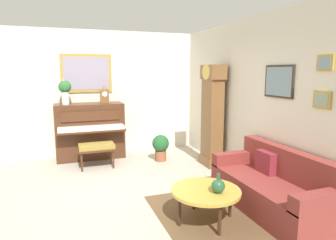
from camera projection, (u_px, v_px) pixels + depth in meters
ground_plane at (115, 199)px, 4.60m from camera, size 6.40×6.00×0.10m
wall_left at (94, 93)px, 6.78m from camera, size 0.13×4.90×2.80m
wall_back at (252, 100)px, 5.14m from camera, size 5.30×0.13×2.80m
area_rug at (222, 221)px, 3.82m from camera, size 2.10×1.50×0.01m
piano at (90, 131)px, 6.52m from camera, size 0.87×1.44×1.21m
piano_bench at (97, 148)px, 5.87m from camera, size 0.42×0.70×0.48m
grandfather_clock at (212, 118)px, 5.95m from camera, size 0.52×0.34×2.03m
couch at (273, 188)px, 4.10m from camera, size 1.90×0.80×0.84m
coffee_table at (206, 192)px, 3.76m from camera, size 0.88×0.88×0.43m
mantel_clock at (104, 95)px, 6.50m from camera, size 0.13×0.18×0.38m
flower_vase at (65, 89)px, 6.21m from camera, size 0.26×0.26×0.58m
green_jug at (218, 186)px, 3.64m from camera, size 0.17×0.17×0.24m
potted_plant at (161, 146)px, 6.34m from camera, size 0.36×0.36×0.56m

